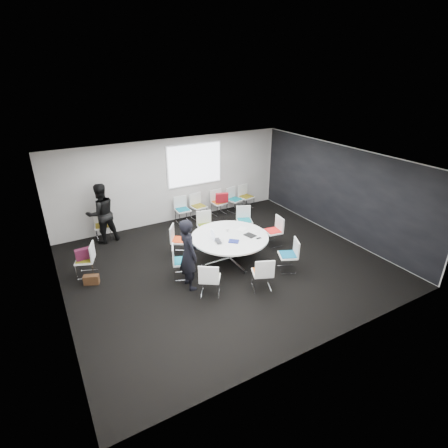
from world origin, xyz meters
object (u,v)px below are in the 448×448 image
chair_ring_d (180,246)px  chair_back_b (199,211)px  chair_back_a (183,215)px  brown_bag (91,280)px  chair_person_back (103,231)px  chair_back_c (219,207)px  chair_ring_g (262,279)px  chair_ring_f (210,285)px  chair_ring_h (288,261)px  person_main (188,254)px  conference_table (230,243)px  chair_back_e (246,201)px  chair_ring_a (273,236)px  chair_spare_left (87,266)px  laptop (220,241)px  chair_ring_c (206,231)px  person_back (101,213)px  chair_ring_b (244,226)px  maroon_bag (84,254)px  chair_ring_e (182,267)px  cup (228,230)px  chair_back_d (235,204)px

chair_ring_d → chair_back_b: size_ratio=1.00×
chair_back_b → chair_back_a: bearing=-5.6°
chair_back_a → brown_bag: bearing=35.4°
chair_back_a → chair_person_back: bearing=1.0°
chair_ring_d → chair_back_c: (2.38, 2.03, 0.00)m
chair_ring_d → chair_ring_g: bearing=56.1°
chair_ring_f → chair_ring_h: 2.26m
person_main → brown_bag: size_ratio=4.93×
conference_table → chair_back_e: size_ratio=2.36×
chair_ring_a → chair_ring_h: size_ratio=1.00×
chair_spare_left → person_main: person_main is taller
chair_ring_d → laptop: chair_ring_d is taller
chair_ring_c → chair_back_a: bearing=-74.9°
person_back → chair_back_b: bearing=173.7°
chair_ring_b → maroon_bag: chair_ring_b is taller
chair_back_c → chair_back_e: size_ratio=1.00×
chair_ring_a → maroon_bag: bearing=86.3°
chair_back_e → person_main: person_main is taller
brown_bag → laptop: bearing=-14.1°
chair_ring_e → chair_ring_f: size_ratio=1.00×
chair_ring_d → chair_back_e: (3.54, 2.05, 0.00)m
chair_ring_a → chair_back_c: bearing=12.7°
cup → chair_ring_a: bearing=-5.6°
chair_back_a → chair_back_d: size_ratio=1.00×
chair_back_c → maroon_bag: chair_back_c is taller
chair_back_b → chair_ring_h: bearing=89.6°
chair_ring_d → chair_ring_f: bearing=29.7°
chair_ring_f → chair_back_e: same height
chair_back_b → brown_bag: bearing=22.4°
laptop → brown_bag: 3.32m
conference_table → maroon_bag: (-3.56, 1.14, 0.10)m
conference_table → chair_ring_h: size_ratio=2.36×
chair_ring_a → chair_ring_f: 3.07m
chair_ring_b → chair_back_d: size_ratio=1.00×
laptop → chair_ring_g: bearing=-154.2°
chair_ring_f → person_back: bearing=145.1°
conference_table → person_back: (-2.74, 2.85, 0.39)m
chair_back_d → brown_bag: bearing=6.2°
chair_ring_f → brown_bag: (-2.33, 1.83, -0.16)m
maroon_bag → brown_bag: maroon_bag is taller
brown_bag → maroon_bag: bearing=92.5°
chair_back_e → chair_ring_e: bearing=27.7°
conference_table → chair_ring_h: 1.62m
chair_ring_d → maroon_bag: size_ratio=2.20×
chair_ring_f → cup: chair_ring_f is taller
chair_ring_f → chair_ring_c: bearing=99.5°
chair_ring_a → chair_ring_g: 2.33m
chair_spare_left → chair_ring_e: bearing=-100.7°
chair_back_e → chair_ring_b: bearing=45.0°
chair_back_a → chair_spare_left: same height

